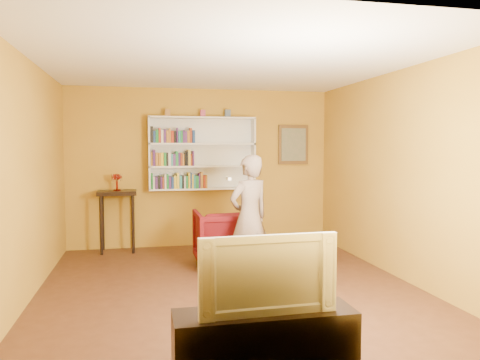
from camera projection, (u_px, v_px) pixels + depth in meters
name	position (u px, v px, depth m)	size (l,w,h in m)	color
room_shell	(228.00, 204.00, 5.66)	(5.30, 5.80, 2.88)	#412415
bookshelf	(202.00, 154.00, 7.97)	(1.80, 0.29, 1.23)	silver
books_row_lower	(180.00, 182.00, 7.82)	(0.93, 0.19, 0.27)	#1A792F
books_row_middle	(173.00, 159.00, 7.78)	(0.73, 0.19, 0.27)	#A66B21
books_row_upper	(173.00, 136.00, 7.74)	(0.72, 0.19, 0.27)	black
ornament_left	(168.00, 113.00, 7.75)	(0.09, 0.09, 0.12)	olive
ornament_centre	(203.00, 113.00, 7.87)	(0.08, 0.08, 0.12)	#AA385A
ornament_right	(228.00, 113.00, 7.96)	(0.09, 0.09, 0.13)	#41536D
framed_painting	(293.00, 145.00, 8.35)	(0.55, 0.05, 0.70)	#553918
console_table	(117.00, 201.00, 7.58)	(0.61, 0.47, 1.00)	black
ruby_lustre	(117.00, 178.00, 7.55)	(0.17, 0.17, 0.27)	maroon
armchair	(226.00, 238.00, 6.73)	(0.86, 0.89, 0.81)	#43040D
person	(249.00, 217.00, 6.02)	(0.59, 0.38, 1.61)	#705E52
game_remote	(229.00, 179.00, 5.58)	(0.04, 0.15, 0.04)	white
tv_cabinet	(265.00, 343.00, 3.49)	(1.36, 0.41, 0.49)	black
television	(265.00, 272.00, 3.45)	(1.03, 0.13, 0.59)	black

